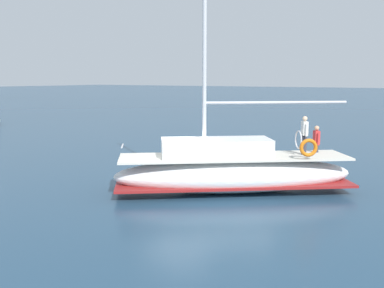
# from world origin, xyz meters

# --- Properties ---
(ground_plane) EXTENTS (400.00, 400.00, 0.00)m
(ground_plane) POSITION_xyz_m (0.00, 0.00, 0.00)
(ground_plane) COLOR navy
(main_sailboat) EXTENTS (7.87, 9.00, 12.56)m
(main_sailboat) POSITION_xyz_m (1.56, -1.64, 0.91)
(main_sailboat) COLOR white
(main_sailboat) RESTS_ON ground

